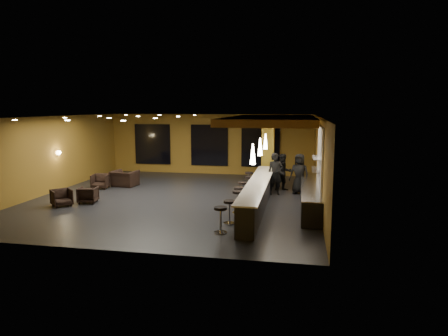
% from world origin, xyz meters
% --- Properties ---
extents(floor, '(12.00, 13.00, 0.10)m').
position_xyz_m(floor, '(0.00, 0.00, -0.05)').
color(floor, black).
rests_on(floor, ground).
extents(ceiling, '(12.00, 13.00, 0.10)m').
position_xyz_m(ceiling, '(0.00, 0.00, 3.55)').
color(ceiling, black).
extents(wall_back, '(12.00, 0.10, 3.50)m').
position_xyz_m(wall_back, '(0.00, 6.55, 1.75)').
color(wall_back, brown).
rests_on(wall_back, floor).
extents(wall_front, '(12.00, 0.10, 3.50)m').
position_xyz_m(wall_front, '(0.00, -6.55, 1.75)').
color(wall_front, brown).
rests_on(wall_front, floor).
extents(wall_left, '(0.10, 13.00, 3.50)m').
position_xyz_m(wall_left, '(-6.05, 0.00, 1.75)').
color(wall_left, brown).
rests_on(wall_left, floor).
extents(wall_right, '(0.10, 13.00, 3.50)m').
position_xyz_m(wall_right, '(6.05, 0.00, 1.75)').
color(wall_right, brown).
rests_on(wall_right, floor).
extents(wood_soffit, '(3.60, 8.00, 0.28)m').
position_xyz_m(wood_soffit, '(4.00, 1.00, 3.36)').
color(wood_soffit, '#B87935').
rests_on(wood_soffit, ceiling).
extents(window_left, '(2.20, 0.06, 2.40)m').
position_xyz_m(window_left, '(-3.50, 6.44, 1.70)').
color(window_left, black).
rests_on(window_left, wall_back).
extents(window_center, '(2.20, 0.06, 2.40)m').
position_xyz_m(window_center, '(0.00, 6.44, 1.70)').
color(window_center, black).
rests_on(window_center, wall_back).
extents(window_right, '(2.20, 0.06, 2.40)m').
position_xyz_m(window_right, '(3.00, 6.44, 1.70)').
color(window_right, black).
rests_on(window_right, wall_back).
extents(tile_backsplash, '(0.06, 3.20, 2.40)m').
position_xyz_m(tile_backsplash, '(5.96, -1.00, 2.00)').
color(tile_backsplash, white).
rests_on(tile_backsplash, wall_right).
extents(bar_counter, '(0.60, 8.00, 1.00)m').
position_xyz_m(bar_counter, '(3.65, -1.00, 0.50)').
color(bar_counter, black).
rests_on(bar_counter, floor).
extents(bar_top, '(0.78, 8.10, 0.05)m').
position_xyz_m(bar_top, '(3.65, -1.00, 1.02)').
color(bar_top, white).
rests_on(bar_top, bar_counter).
extents(prep_counter, '(0.70, 6.00, 0.86)m').
position_xyz_m(prep_counter, '(5.65, -0.50, 0.43)').
color(prep_counter, black).
rests_on(prep_counter, floor).
extents(prep_top, '(0.72, 6.00, 0.03)m').
position_xyz_m(prep_top, '(5.65, -0.50, 0.89)').
color(prep_top, silver).
rests_on(prep_top, prep_counter).
extents(wall_shelf_lower, '(0.30, 1.50, 0.03)m').
position_xyz_m(wall_shelf_lower, '(5.82, -1.20, 1.60)').
color(wall_shelf_lower, silver).
rests_on(wall_shelf_lower, wall_right).
extents(wall_shelf_upper, '(0.30, 1.50, 0.03)m').
position_xyz_m(wall_shelf_upper, '(5.82, -1.20, 2.05)').
color(wall_shelf_upper, silver).
rests_on(wall_shelf_upper, wall_right).
extents(column, '(0.60, 0.60, 3.50)m').
position_xyz_m(column, '(3.65, 3.60, 1.75)').
color(column, olive).
rests_on(column, floor).
extents(wall_sconce, '(0.22, 0.22, 0.22)m').
position_xyz_m(wall_sconce, '(-5.88, 0.50, 1.80)').
color(wall_sconce, '#FFE5B2').
rests_on(wall_sconce, wall_left).
extents(pendant_0, '(0.20, 0.20, 0.70)m').
position_xyz_m(pendant_0, '(3.65, -3.00, 2.35)').
color(pendant_0, white).
rests_on(pendant_0, wood_soffit).
extents(pendant_1, '(0.20, 0.20, 0.70)m').
position_xyz_m(pendant_1, '(3.65, -0.50, 2.35)').
color(pendant_1, white).
rests_on(pendant_1, wood_soffit).
extents(pendant_2, '(0.20, 0.20, 0.70)m').
position_xyz_m(pendant_2, '(3.65, 2.00, 2.35)').
color(pendant_2, white).
rests_on(pendant_2, wood_soffit).
extents(staff_a, '(0.78, 0.62, 1.89)m').
position_xyz_m(staff_a, '(4.15, 1.47, 0.94)').
color(staff_a, black).
rests_on(staff_a, floor).
extents(staff_b, '(1.05, 0.96, 1.75)m').
position_xyz_m(staff_b, '(4.48, 2.43, 0.87)').
color(staff_b, black).
rests_on(staff_b, floor).
extents(staff_c, '(1.03, 0.83, 1.83)m').
position_xyz_m(staff_c, '(5.22, 1.90, 0.92)').
color(staff_c, black).
rests_on(staff_c, floor).
extents(armchair_a, '(1.04, 1.04, 0.68)m').
position_xyz_m(armchair_a, '(-4.08, -2.20, 0.34)').
color(armchair_a, black).
rests_on(armchair_a, floor).
extents(armchair_b, '(0.84, 0.85, 0.67)m').
position_xyz_m(armchair_b, '(-3.32, -1.51, 0.33)').
color(armchair_b, black).
rests_on(armchair_b, floor).
extents(armchair_c, '(0.87, 0.89, 0.71)m').
position_xyz_m(armchair_c, '(-4.24, 1.28, 0.35)').
color(armchair_c, black).
rests_on(armchair_c, floor).
extents(armchair_d, '(1.31, 1.18, 0.77)m').
position_xyz_m(armchair_d, '(-3.34, 2.04, 0.38)').
color(armchair_d, black).
rests_on(armchair_d, floor).
extents(bar_stool_0, '(0.42, 0.42, 0.83)m').
position_xyz_m(bar_stool_0, '(2.82, -4.41, 0.53)').
color(bar_stool_0, silver).
rests_on(bar_stool_0, floor).
extents(bar_stool_1, '(0.41, 0.41, 0.80)m').
position_xyz_m(bar_stool_1, '(2.91, -3.36, 0.51)').
color(bar_stool_1, silver).
rests_on(bar_stool_1, floor).
extents(bar_stool_2, '(0.43, 0.43, 0.85)m').
position_xyz_m(bar_stool_2, '(3.00, -1.99, 0.55)').
color(bar_stool_2, silver).
rests_on(bar_stool_2, floor).
extents(bar_stool_3, '(0.39, 0.39, 0.77)m').
position_xyz_m(bar_stool_3, '(2.87, -0.98, 0.49)').
color(bar_stool_3, silver).
rests_on(bar_stool_3, floor).
extents(bar_stool_4, '(0.40, 0.40, 0.78)m').
position_xyz_m(bar_stool_4, '(2.88, 0.09, 0.50)').
color(bar_stool_4, silver).
rests_on(bar_stool_4, floor).
extents(bar_stool_5, '(0.41, 0.41, 0.82)m').
position_xyz_m(bar_stool_5, '(2.99, 1.35, 0.52)').
color(bar_stool_5, silver).
rests_on(bar_stool_5, floor).
extents(bar_stool_6, '(0.41, 0.41, 0.81)m').
position_xyz_m(bar_stool_6, '(2.84, 2.54, 0.52)').
color(bar_stool_6, silver).
rests_on(bar_stool_6, floor).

